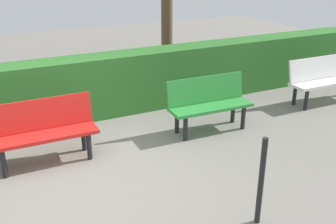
# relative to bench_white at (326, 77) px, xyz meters

# --- Properties ---
(ground_plane) EXTENTS (21.13, 21.13, 0.00)m
(ground_plane) POSITION_rel_bench_white_xyz_m (5.21, 0.65, -0.48)
(ground_plane) COLOR gray
(bench_white) EXTENTS (1.64, 0.50, 0.86)m
(bench_white) POSITION_rel_bench_white_xyz_m (0.00, 0.00, 0.00)
(bench_white) COLOR white
(bench_white) RESTS_ON ground_plane
(bench_green) EXTENTS (1.37, 0.50, 0.86)m
(bench_green) POSITION_rel_bench_white_xyz_m (2.71, 0.13, -0.01)
(bench_green) COLOR #2D8C38
(bench_green) RESTS_ON ground_plane
(bench_red) EXTENTS (1.41, 0.46, 0.86)m
(bench_red) POSITION_rel_bench_white_xyz_m (5.27, 0.02, -0.00)
(bench_red) COLOR red
(bench_red) RESTS_ON ground_plane
(hedge_row) EXTENTS (17.13, 0.56, 1.06)m
(hedge_row) POSITION_rel_bench_white_xyz_m (3.98, -1.25, 0.05)
(hedge_row) COLOR #2D6B28
(hedge_row) RESTS_ON ground_plane
(railing_post_mid) EXTENTS (0.06, 0.06, 1.00)m
(railing_post_mid) POSITION_rel_bench_white_xyz_m (3.49, 2.40, 0.02)
(railing_post_mid) COLOR black
(railing_post_mid) RESTS_ON ground_plane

